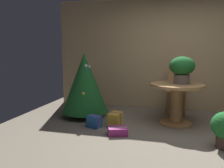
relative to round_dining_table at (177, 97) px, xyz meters
The scene contains 9 objects.
ground_plane 1.10m from the round_dining_table, 83.64° to the right, with size 6.60×6.60×0.00m, color #756B5B.
back_wall_panel 1.47m from the round_dining_table, 84.98° to the left, with size 6.00×0.10×2.60m, color tan.
round_dining_table is the anchor object (origin of this frame).
flower_vase 0.55m from the round_dining_table, 22.53° to the left, with size 0.46×0.46×0.50m.
wooden_chair_far 0.85m from the round_dining_table, 90.00° to the left, with size 0.40×0.43×1.03m.
holiday_tree 1.84m from the round_dining_table, behind, with size 0.94×0.94×1.32m.
gift_box_gold 1.20m from the round_dining_table, 161.17° to the right, with size 0.23×0.33×0.24m.
gift_box_blue 1.58m from the round_dining_table, 158.47° to the right, with size 0.28×0.24×0.21m.
gift_box_purple 1.32m from the round_dining_table, 138.84° to the right, with size 0.36×0.31×0.13m.
Camera 1 is at (-0.25, -3.28, 1.34)m, focal length 36.04 mm.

